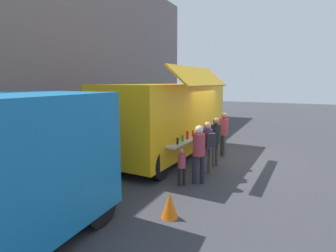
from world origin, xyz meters
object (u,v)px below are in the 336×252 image
at_px(child_near_queue, 182,164).
at_px(customer_rear_waiting, 199,149).
at_px(traffic_cone_orange, 170,205).
at_px(trash_bin, 161,125).
at_px(customer_extra_browsing, 224,130).
at_px(customer_mid_with_backpack, 207,143).
at_px(customer_front_ordering, 215,138).
at_px(food_truck_main, 168,117).

bearing_deg(child_near_queue, customer_rear_waiting, -79.55).
relative_size(traffic_cone_orange, customer_rear_waiting, 0.33).
height_order(trash_bin, customer_extra_browsing, customer_extra_browsing).
height_order(trash_bin, customer_mid_with_backpack, customer_mid_with_backpack).
relative_size(customer_front_ordering, customer_extra_browsing, 0.98).
xyz_separation_m(traffic_cone_orange, customer_rear_waiting, (2.09, 0.09, 0.72)).
bearing_deg(customer_extra_browsing, customer_front_ordering, 58.40).
distance_m(food_truck_main, customer_mid_with_backpack, 2.58).
distance_m(trash_bin, customer_mid_with_backpack, 6.96).
distance_m(traffic_cone_orange, child_near_queue, 1.84).
height_order(food_truck_main, traffic_cone_orange, food_truck_main).
height_order(food_truck_main, customer_rear_waiting, food_truck_main).
relative_size(food_truck_main, child_near_queue, 6.18).
height_order(trash_bin, customer_front_ordering, customer_front_ordering).
height_order(traffic_cone_orange, customer_rear_waiting, customer_rear_waiting).
relative_size(customer_front_ordering, customer_mid_with_backpack, 1.01).
relative_size(food_truck_main, customer_rear_waiting, 3.88).
xyz_separation_m(customer_mid_with_backpack, child_near_queue, (-1.18, 0.35, -0.38)).
bearing_deg(trash_bin, child_near_queue, -148.67).
distance_m(customer_front_ordering, customer_mid_with_backpack, 0.94).
height_order(customer_rear_waiting, child_near_queue, customer_rear_waiting).
distance_m(trash_bin, child_near_queue, 7.71).
relative_size(customer_front_ordering, customer_rear_waiting, 1.00).
height_order(customer_front_ordering, customer_mid_with_backpack, customer_front_ordering).
relative_size(traffic_cone_orange, customer_front_ordering, 0.33).
distance_m(customer_mid_with_backpack, customer_rear_waiting, 0.84).
xyz_separation_m(food_truck_main, customer_extra_browsing, (0.83, -1.97, -0.51)).
bearing_deg(food_truck_main, customer_extra_browsing, -64.40).
bearing_deg(child_near_queue, customer_extra_browsing, -37.27).
distance_m(traffic_cone_orange, customer_mid_with_backpack, 3.02).
bearing_deg(customer_front_ordering, traffic_cone_orange, 111.42).
height_order(customer_mid_with_backpack, child_near_queue, customer_mid_with_backpack).
xyz_separation_m(traffic_cone_orange, child_near_queue, (1.75, 0.46, 0.35)).
bearing_deg(child_near_queue, customer_mid_with_backpack, -49.37).
xyz_separation_m(customer_front_ordering, customer_extra_browsing, (1.37, 0.06, 0.03)).
relative_size(traffic_cone_orange, child_near_queue, 0.53).
relative_size(food_truck_main, customer_front_ordering, 3.89).
xyz_separation_m(customer_front_ordering, customer_mid_with_backpack, (-0.94, -0.01, 0.03)).
relative_size(trash_bin, child_near_queue, 0.89).
bearing_deg(customer_extra_browsing, trash_bin, -69.83).
xyz_separation_m(trash_bin, customer_front_ordering, (-4.46, -4.35, 0.52)).
xyz_separation_m(food_truck_main, trash_bin, (3.91, 2.32, -1.05)).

